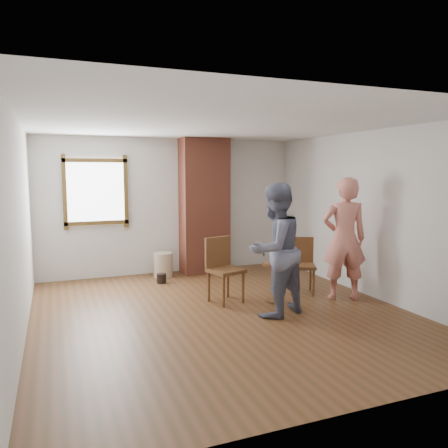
# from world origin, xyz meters

# --- Properties ---
(ground) EXTENTS (5.50, 5.50, 0.00)m
(ground) POSITION_xyz_m (0.00, 0.00, 0.00)
(ground) COLOR brown
(ground) RESTS_ON ground
(room_shell) EXTENTS (5.04, 5.52, 2.62)m
(room_shell) POSITION_xyz_m (-0.06, 0.61, 1.81)
(room_shell) COLOR silver
(room_shell) RESTS_ON ground
(brick_chimney) EXTENTS (0.90, 0.50, 2.60)m
(brick_chimney) POSITION_xyz_m (0.60, 2.50, 1.30)
(brick_chimney) COLOR #A25039
(brick_chimney) RESTS_ON ground
(stoneware_crock) EXTENTS (0.40, 0.40, 0.45)m
(stoneware_crock) POSITION_xyz_m (-0.26, 2.40, 0.23)
(stoneware_crock) COLOR #C4AA8E
(stoneware_crock) RESTS_ON ground
(dark_pot) EXTENTS (0.19, 0.19, 0.17)m
(dark_pot) POSITION_xyz_m (-0.40, 1.94, 0.08)
(dark_pot) COLOR black
(dark_pot) RESTS_ON ground
(dining_chair_left) EXTENTS (0.57, 0.57, 0.97)m
(dining_chair_left) POSITION_xyz_m (0.22, 0.54, 0.55)
(dining_chair_left) COLOR brown
(dining_chair_left) RESTS_ON ground
(dining_chair_right) EXTENTS (0.55, 0.55, 0.89)m
(dining_chair_right) POSITION_xyz_m (1.60, 0.54, 0.50)
(dining_chair_right) COLOR brown
(dining_chair_right) RESTS_ON ground
(side_table) EXTENTS (0.40, 0.40, 0.60)m
(side_table) POSITION_xyz_m (0.95, 0.21, 0.40)
(side_table) COLOR brown
(side_table) RESTS_ON ground
(cake_plate) EXTENTS (0.18, 0.18, 0.01)m
(cake_plate) POSITION_xyz_m (0.95, 0.21, 0.60)
(cake_plate) COLOR white
(cake_plate) RESTS_ON side_table
(cake_slice) EXTENTS (0.08, 0.07, 0.06)m
(cake_slice) POSITION_xyz_m (0.96, 0.21, 0.64)
(cake_slice) COLOR white
(cake_slice) RESTS_ON cake_plate
(man) EXTENTS (1.07, 0.95, 1.82)m
(man) POSITION_xyz_m (0.65, -0.33, 0.91)
(man) COLOR #131635
(man) RESTS_ON ground
(person_pink) EXTENTS (0.80, 0.66, 1.88)m
(person_pink) POSITION_xyz_m (2.00, -0.02, 0.94)
(person_pink) COLOR #E18270
(person_pink) RESTS_ON ground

